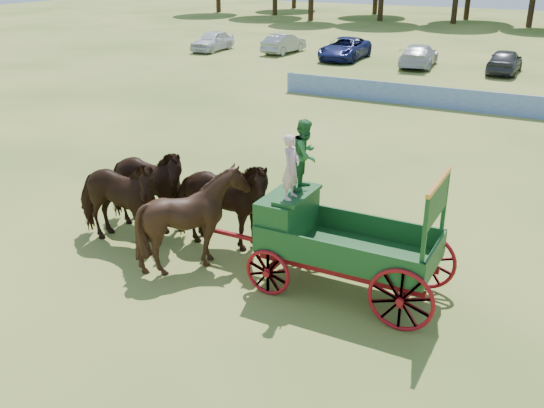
{
  "coord_description": "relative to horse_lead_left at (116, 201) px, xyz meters",
  "views": [
    {
      "loc": [
        0.8,
        -11.92,
        7.07
      ],
      "look_at": [
        -5.7,
        0.41,
        1.3
      ],
      "focal_mm": 40.0,
      "sensor_mm": 36.0,
      "label": 1
    }
  ],
  "objects": [
    {
      "name": "ground",
      "position": [
        9.37,
        1.14,
        -1.24
      ],
      "size": [
        160.0,
        160.0,
        0.0
      ],
      "primitive_type": "plane",
      "color": "#A69C4B",
      "rests_on": "ground"
    },
    {
      "name": "horse_lead_left",
      "position": [
        0.0,
        0.0,
        0.0
      ],
      "size": [
        2.97,
        1.43,
        2.48
      ],
      "primitive_type": "imported",
      "rotation": [
        0.0,
        0.0,
        1.6
      ],
      "color": "black",
      "rests_on": "ground"
    },
    {
      "name": "horse_lead_right",
      "position": [
        0.0,
        1.1,
        0.0
      ],
      "size": [
        2.97,
        1.41,
        2.48
      ],
      "primitive_type": "imported",
      "rotation": [
        0.0,
        0.0,
        1.6
      ],
      "color": "black",
      "rests_on": "ground"
    },
    {
      "name": "horse_wheel_left",
      "position": [
        2.4,
        0.0,
        0.0
      ],
      "size": [
        2.57,
        2.37,
        2.48
      ],
      "primitive_type": "imported",
      "rotation": [
        0.0,
        0.0,
        1.75
      ],
      "color": "black",
      "rests_on": "ground"
    },
    {
      "name": "horse_wheel_right",
      "position": [
        2.4,
        1.1,
        0.0
      ],
      "size": [
        3.08,
        1.71,
        2.48
      ],
      "primitive_type": "imported",
      "rotation": [
        0.0,
        0.0,
        1.7
      ],
      "color": "black",
      "rests_on": "ground"
    },
    {
      "name": "farm_dray",
      "position": [
        5.36,
        0.59,
        0.39
      ],
      "size": [
        6.0,
        2.0,
        3.75
      ],
      "color": "maroon",
      "rests_on": "ground"
    },
    {
      "name": "sponsor_banner",
      "position": [
        8.37,
        19.14,
        -0.71
      ],
      "size": [
        26.0,
        0.08,
        1.05
      ],
      "primitive_type": "cube",
      "color": "#1C3D9C",
      "rests_on": "ground"
    }
  ]
}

